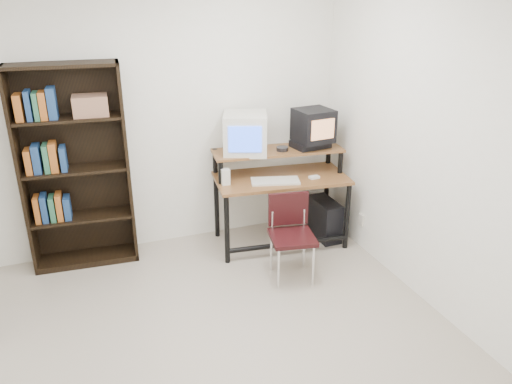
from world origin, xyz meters
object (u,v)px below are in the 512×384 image
object	(u,v)px
pc_tower	(325,219)
crt_monitor	(245,133)
computer_desk	(280,179)
bookshelf	(75,166)
crt_tv	(313,125)
school_chair	(291,228)

from	to	relation	value
pc_tower	crt_monitor	bearing A→B (deg)	162.45
computer_desk	bookshelf	size ratio (longest dim) A/B	0.72
crt_monitor	bookshelf	distance (m)	1.63
computer_desk	crt_monitor	xyz separation A→B (m)	(-0.32, 0.16, 0.47)
pc_tower	computer_desk	bearing A→B (deg)	169.32
crt_monitor	bookshelf	bearing A→B (deg)	-165.19
bookshelf	crt_monitor	bearing A→B (deg)	-1.28
crt_monitor	crt_tv	distance (m)	0.70
computer_desk	school_chair	xyz separation A→B (m)	(-0.17, -0.65, -0.22)
pc_tower	school_chair	xyz separation A→B (m)	(-0.66, -0.56, 0.27)
school_chair	bookshelf	world-z (taller)	bookshelf
crt_tv	crt_monitor	bearing A→B (deg)	164.57
school_chair	computer_desk	bearing A→B (deg)	85.65
crt_monitor	school_chair	distance (m)	1.07
pc_tower	bookshelf	bearing A→B (deg)	170.11
crt_tv	pc_tower	bearing A→B (deg)	-53.01
crt_tv	school_chair	world-z (taller)	crt_tv
crt_monitor	pc_tower	size ratio (longest dim) A/B	1.19
computer_desk	pc_tower	xyz separation A→B (m)	(0.49, -0.09, -0.49)
crt_monitor	pc_tower	distance (m)	1.28
crt_tv	bookshelf	xyz separation A→B (m)	(-2.30, 0.26, -0.24)
pc_tower	bookshelf	distance (m)	2.57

